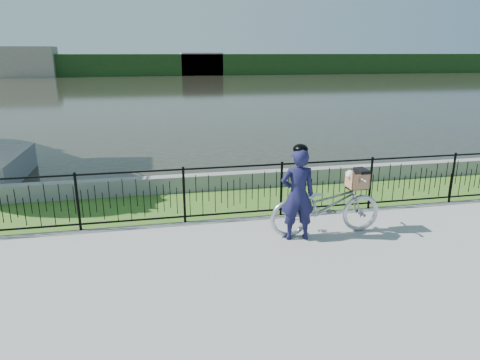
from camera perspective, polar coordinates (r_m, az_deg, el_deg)
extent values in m
plane|color=gray|center=(7.40, 1.55, -9.64)|extent=(120.00, 120.00, 0.00)
cube|color=#406A21|center=(9.75, -1.92, -2.96)|extent=(60.00, 2.00, 0.01)
plane|color=black|center=(39.62, -9.56, 11.72)|extent=(120.00, 120.00, 0.00)
cube|color=gray|center=(10.63, -2.84, -0.19)|extent=(60.00, 0.30, 0.40)
cube|color=#204119|center=(66.50, -10.65, 14.89)|extent=(120.00, 6.00, 3.00)
cube|color=gray|center=(66.54, -26.78, 13.88)|extent=(8.00, 4.00, 4.00)
cube|color=gray|center=(65.41, -5.18, 15.16)|extent=(6.00, 3.00, 3.20)
imported|color=#B2B6BF|center=(8.09, 11.36, -3.33)|extent=(2.13, 0.74, 1.12)
cube|color=black|center=(8.24, 15.28, -1.00)|extent=(0.38, 0.18, 0.02)
cube|color=#9F6A49|center=(8.23, 15.29, -0.95)|extent=(0.35, 0.31, 0.01)
cube|color=#9F6A49|center=(8.32, 14.91, 0.27)|extent=(0.35, 0.01, 0.30)
cube|color=#9F6A49|center=(8.07, 15.83, -0.32)|extent=(0.35, 0.02, 0.30)
cube|color=#9F6A49|center=(8.27, 16.41, 0.05)|extent=(0.01, 0.31, 0.30)
cube|color=#9F6A49|center=(8.12, 14.29, -0.09)|extent=(0.02, 0.31, 0.30)
cube|color=black|center=(8.18, 15.94, 1.21)|extent=(0.20, 0.33, 0.06)
cube|color=black|center=(8.27, 16.54, 0.25)|extent=(0.02, 0.33, 0.24)
ellipsoid|color=silver|center=(8.19, 15.23, -0.15)|extent=(0.31, 0.22, 0.20)
sphere|color=silver|center=(8.07, 14.50, 0.75)|extent=(0.15, 0.15, 0.15)
sphere|color=silver|center=(8.04, 14.22, 0.48)|extent=(0.07, 0.07, 0.07)
sphere|color=black|center=(8.02, 14.09, 0.42)|extent=(0.02, 0.02, 0.02)
cone|color=brown|center=(8.11, 14.34, 1.27)|extent=(0.06, 0.08, 0.08)
cone|color=brown|center=(8.03, 14.78, 1.09)|extent=(0.06, 0.08, 0.08)
imported|color=#141539|center=(7.69, 7.70, -1.96)|extent=(0.65, 0.46, 1.69)
ellipsoid|color=black|center=(7.47, 7.94, 4.04)|extent=(0.26, 0.29, 0.18)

